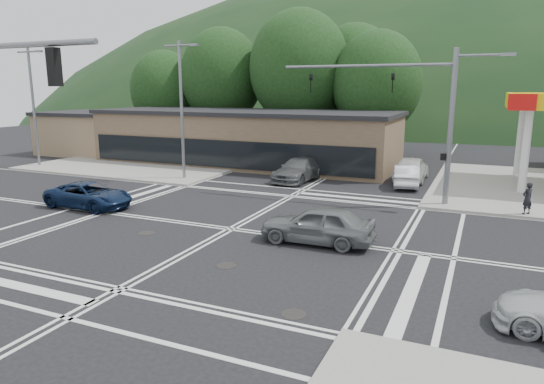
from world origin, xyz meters
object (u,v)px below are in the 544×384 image
at_px(car_grey_center, 318,224).
at_px(car_northbound, 299,169).
at_px(car_blue_west, 89,195).
at_px(car_queue_b, 411,168).
at_px(pedestrian, 527,198).
at_px(car_queue_a, 406,175).

distance_m(car_grey_center, car_northbound, 13.30).
xyz_separation_m(car_blue_west, car_queue_b, (14.09, 14.31, 0.18)).
distance_m(car_grey_center, pedestrian, 11.07).
relative_size(car_queue_a, car_queue_b, 0.86).
distance_m(car_blue_west, pedestrian, 21.69).
height_order(car_queue_a, car_queue_b, car_queue_b).
bearing_deg(car_grey_center, car_queue_a, 171.89).
distance_m(car_blue_west, car_queue_a, 18.69).
bearing_deg(car_blue_west, pedestrian, -70.56).
height_order(car_grey_center, car_northbound, car_grey_center).
xyz_separation_m(car_grey_center, car_queue_a, (1.42, 13.07, -0.08)).
bearing_deg(car_northbound, car_grey_center, -60.91).
bearing_deg(car_northbound, car_blue_west, -117.55).
distance_m(car_northbound, pedestrian, 13.96).
bearing_deg(car_queue_a, car_queue_b, -99.46).
relative_size(car_grey_center, pedestrian, 2.93).
relative_size(car_blue_west, car_northbound, 0.91).
bearing_deg(car_blue_west, car_queue_a, -48.34).
height_order(car_blue_west, pedestrian, pedestrian).
bearing_deg(car_queue_a, car_northbound, -1.73).
bearing_deg(pedestrian, car_queue_a, -83.59).
relative_size(car_blue_west, car_queue_b, 0.96).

